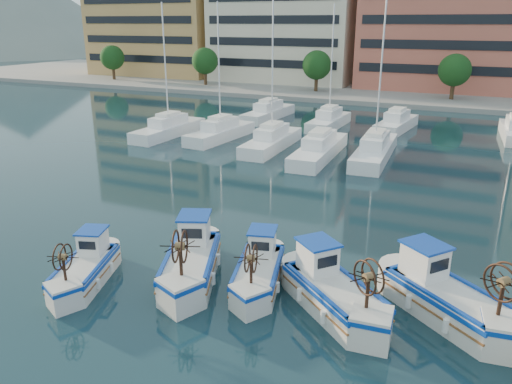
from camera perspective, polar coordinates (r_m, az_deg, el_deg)
The scene contains 9 objects.
ground at distance 19.61m, azimuth -4.55°, elevation -11.61°, with size 300.00×300.00×0.00m, color #18363F.
waterfront at distance 79.66m, azimuth 26.97°, elevation 17.83°, with size 180.00×40.00×25.60m.
hill_west at distance 194.11m, azimuth -25.75°, elevation 14.19°, with size 180.00×180.00×60.00m, color slate.
yacht_marina at distance 45.16m, azimuth 9.83°, elevation 6.61°, with size 37.70×23.02×11.50m.
fishing_boat_a at distance 21.22m, azimuth -18.88°, elevation -8.10°, with size 2.72×4.00×2.41m.
fishing_boat_b at distance 20.54m, azimuth -7.42°, elevation -7.64°, with size 3.51×4.89×2.95m.
fishing_boat_c at distance 19.90m, azimuth 0.32°, elevation -8.77°, with size 2.62×4.16×2.52m.
fishing_boat_d at distance 18.50m, azimuth 8.71°, elevation -10.97°, with size 4.55×4.24×2.86m.
fishing_boat_e at distance 19.07m, azimuth 20.83°, elevation -11.00°, with size 4.82×4.33×2.99m.
Camera 1 is at (8.51, -14.60, 9.94)m, focal length 35.00 mm.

